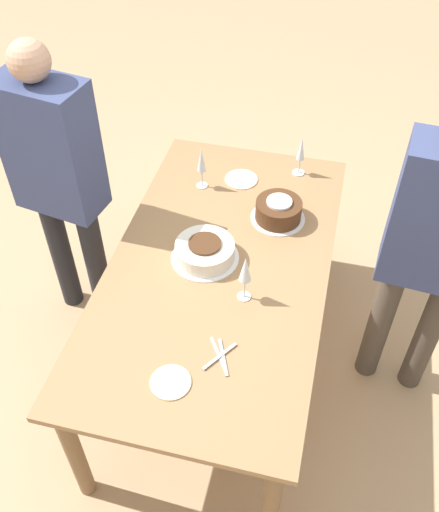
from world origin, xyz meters
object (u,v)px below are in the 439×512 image
object	(u,v)px
cake_center_white	(205,251)
person_watching	(57,172)
person_cutting	(435,242)
wine_glass_extra	(245,271)
cake_front_chocolate	(278,211)
wine_glass_near	(201,162)
wine_glass_far	(301,151)

from	to	relation	value
cake_center_white	person_watching	world-z (taller)	person_watching
person_cutting	person_watching	distance (m)	1.68
wine_glass_extra	person_watching	size ratio (longest dim) A/B	0.15
cake_front_chocolate	person_cutting	bearing A→B (deg)	-109.80
cake_center_white	person_cutting	size ratio (longest dim) A/B	0.19
cake_front_chocolate	cake_center_white	bearing A→B (deg)	141.39
person_cutting	person_watching	xyz separation A→B (m)	(0.06, 1.68, 0.00)
cake_center_white	cake_front_chocolate	xyz separation A→B (m)	(0.34, -0.27, 0.01)
cake_center_white	person_watching	bearing A→B (deg)	77.95
cake_center_white	wine_glass_extra	distance (m)	0.31
person_cutting	person_watching	size ratio (longest dim) A/B	1.00
cake_front_chocolate	person_watching	xyz separation A→B (m)	(-0.18, 1.01, 0.17)
person_watching	cake_center_white	bearing A→B (deg)	-2.22
wine_glass_extra	wine_glass_near	bearing A→B (deg)	28.28
wine_glass_extra	person_cutting	distance (m)	0.77
wine_glass_near	wine_glass_extra	bearing A→B (deg)	-151.72
wine_glass_extra	person_watching	bearing A→B (deg)	70.46
wine_glass_near	person_cutting	world-z (taller)	person_cutting
wine_glass_far	person_watching	xyz separation A→B (m)	(-0.56, 1.05, 0.09)
person_cutting	person_watching	world-z (taller)	person_watching
wine_glass_near	wine_glass_extra	distance (m)	0.77
wine_glass_far	wine_glass_extra	bearing A→B (deg)	173.84
cake_center_white	wine_glass_far	bearing A→B (deg)	-23.62
cake_center_white	wine_glass_near	world-z (taller)	wine_glass_near
person_watching	cake_front_chocolate	bearing A→B (deg)	19.91
wine_glass_near	wine_glass_extra	world-z (taller)	wine_glass_extra
wine_glass_far	wine_glass_extra	xyz separation A→B (m)	(-0.90, 0.10, 0.02)
person_cutting	wine_glass_extra	bearing A→B (deg)	26.26
person_watching	person_cutting	bearing A→B (deg)	7.76
wine_glass_extra	person_cutting	world-z (taller)	person_cutting
cake_center_white	person_cutting	bearing A→B (deg)	-84.06
cake_center_white	wine_glass_near	xyz separation A→B (m)	(0.49, 0.15, 0.11)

